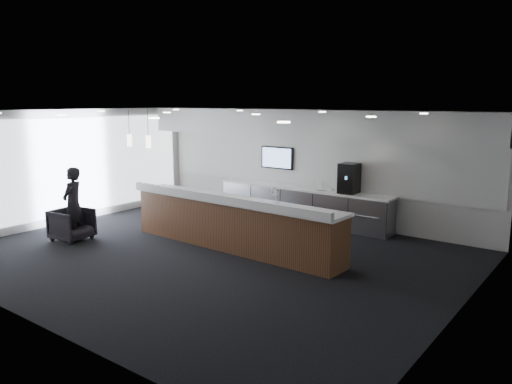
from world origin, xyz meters
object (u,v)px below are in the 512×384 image
Objects in this scene: armchair at (72,225)px; service_counter at (233,223)px; lounge_guest at (73,204)px; coffee_machine at (349,178)px.

service_counter is at bearing -70.49° from armchair.
lounge_guest is (0.02, 0.06, 0.49)m from armchair.
service_counter is 7.35× the size of coffee_machine.
coffee_machine reaches higher than service_counter.
coffee_machine is 0.91× the size of armchair.
coffee_machine is (1.31, 2.96, 0.75)m from service_counter.
armchair is at bearing -42.00° from lounge_guest.
lounge_guest is at bearing -151.64° from service_counter.
armchair is at bearing -135.98° from coffee_machine.
lounge_guest reaches higher than armchair.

